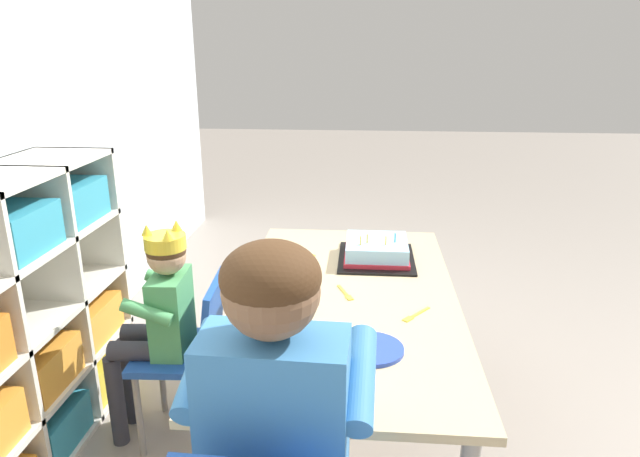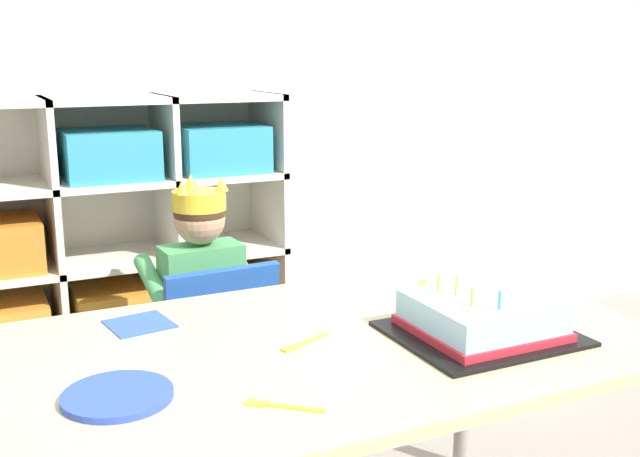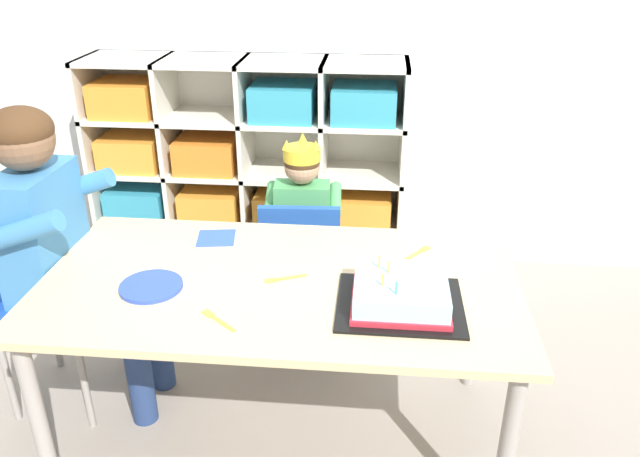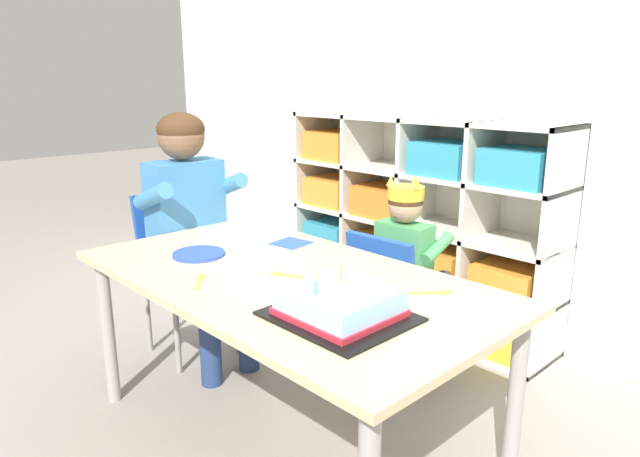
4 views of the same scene
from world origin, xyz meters
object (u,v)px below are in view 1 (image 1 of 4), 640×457
(adult_helper_seated, at_px, (280,407))
(birthday_cake_on_tray, at_px, (376,251))
(paper_plate_stack, at_px, (372,349))
(fork_scattered_mid_table, at_px, (415,315))
(classroom_chair_blue, at_px, (191,345))
(child_with_crown, at_px, (159,309))
(activity_table, at_px, (345,311))
(fork_beside_plate_stack, at_px, (301,251))
(fork_near_cake_tray, at_px, (346,294))

(adult_helper_seated, relative_size, birthday_cake_on_tray, 3.07)
(paper_plate_stack, relative_size, fork_scattered_mid_table, 1.63)
(adult_helper_seated, relative_size, fork_scattered_mid_table, 9.54)
(fork_scattered_mid_table, bearing_deg, birthday_cake_on_tray, 53.45)
(classroom_chair_blue, relative_size, birthday_cake_on_tray, 1.82)
(fork_scattered_mid_table, bearing_deg, child_with_crown, 122.02)
(classroom_chair_blue, bearing_deg, birthday_cake_on_tray, 115.07)
(activity_table, distance_m, classroom_chair_blue, 0.57)
(adult_helper_seated, bearing_deg, birthday_cake_on_tray, -99.95)
(fork_scattered_mid_table, bearing_deg, paper_plate_stack, -171.60)
(classroom_chair_blue, bearing_deg, fork_beside_plate_stack, 136.58)
(birthday_cake_on_tray, relative_size, fork_scattered_mid_table, 3.11)
(fork_near_cake_tray, bearing_deg, adult_helper_seated, 148.25)
(paper_plate_stack, bearing_deg, child_with_crown, 64.78)
(birthday_cake_on_tray, bearing_deg, child_with_crown, 115.05)
(classroom_chair_blue, xyz_separation_m, fork_near_cake_tray, (0.01, -0.55, 0.22))
(classroom_chair_blue, bearing_deg, child_with_crown, -90.29)
(child_with_crown, bearing_deg, activity_table, 87.76)
(birthday_cake_on_tray, xyz_separation_m, fork_near_cake_tray, (-0.34, 0.11, -0.03))
(child_with_crown, bearing_deg, fork_near_cake_tray, 88.55)
(activity_table, height_order, paper_plate_stack, paper_plate_stack)
(adult_helper_seated, bearing_deg, classroom_chair_blue, -56.60)
(adult_helper_seated, relative_size, paper_plate_stack, 5.86)
(classroom_chair_blue, distance_m, adult_helper_seated, 0.88)
(fork_scattered_mid_table, bearing_deg, fork_beside_plate_stack, 78.02)
(child_with_crown, distance_m, adult_helper_seated, 0.90)
(adult_helper_seated, distance_m, paper_plate_stack, 0.42)
(birthday_cake_on_tray, xyz_separation_m, fork_beside_plate_stack, (0.06, 0.31, -0.03))
(activity_table, xyz_separation_m, paper_plate_stack, (-0.36, -0.08, 0.07))
(birthday_cake_on_tray, relative_size, fork_beside_plate_stack, 2.90)
(activity_table, bearing_deg, paper_plate_stack, -166.68)
(fork_beside_plate_stack, bearing_deg, child_with_crown, -98.51)
(classroom_chair_blue, xyz_separation_m, adult_helper_seated, (-0.71, -0.44, 0.28))
(activity_table, xyz_separation_m, fork_near_cake_tray, (0.01, 0.00, 0.06))
(classroom_chair_blue, xyz_separation_m, fork_beside_plate_stack, (0.41, -0.35, 0.22))
(classroom_chair_blue, relative_size, fork_near_cake_tray, 5.14)
(activity_table, relative_size, fork_near_cake_tray, 11.54)
(activity_table, relative_size, fork_beside_plate_stack, 11.80)
(paper_plate_stack, bearing_deg, fork_near_cake_tray, 13.10)
(adult_helper_seated, bearing_deg, fork_near_cake_tray, -97.07)
(adult_helper_seated, height_order, paper_plate_stack, adult_helper_seated)
(fork_scattered_mid_table, distance_m, fork_near_cake_tray, 0.27)
(adult_helper_seated, distance_m, birthday_cake_on_tray, 1.09)
(activity_table, relative_size, birthday_cake_on_tray, 4.07)
(fork_scattered_mid_table, xyz_separation_m, fork_beside_plate_stack, (0.54, 0.42, 0.00))
(adult_helper_seated, distance_m, fork_beside_plate_stack, 1.13)
(child_with_crown, relative_size, fork_near_cake_tray, 6.83)
(child_with_crown, bearing_deg, classroom_chair_blue, 89.71)
(paper_plate_stack, distance_m, fork_beside_plate_stack, 0.82)
(classroom_chair_blue, height_order, fork_scattered_mid_table, classroom_chair_blue)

